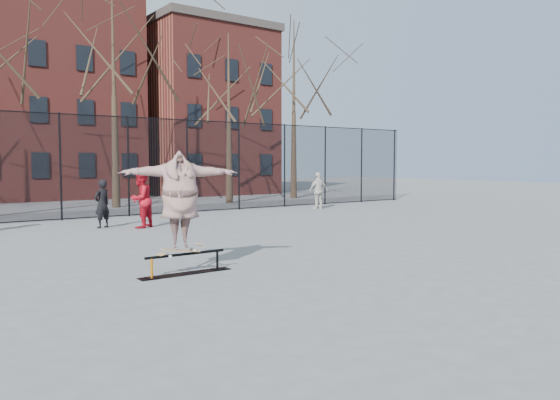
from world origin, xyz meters
TOP-DOWN VIEW (x-y plane):
  - ground at (0.00, 0.00)m, footprint 100.00×100.00m
  - skate_rail at (-2.10, 1.40)m, footprint 1.90×0.29m
  - skateboard at (-2.21, 1.40)m, footprint 0.81×0.19m
  - skater at (-2.21, 1.40)m, footprint 2.36×1.37m
  - bystander_black at (-0.95, 9.76)m, footprint 0.68×0.58m
  - bystander_red at (0.08, 9.02)m, footprint 1.17×1.11m
  - bystander_white at (9.47, 11.02)m, footprint 1.03×0.51m
  - fence at (-0.01, 13.00)m, footprint 34.03×0.07m
  - tree_row at (-0.25, 17.15)m, footprint 33.66×7.46m
  - rowhouses at (0.72, 26.00)m, footprint 29.00×7.00m

SIDE VIEW (x-z plane):
  - ground at x=0.00m, z-range 0.00..0.00m
  - skate_rail at x=-2.10m, z-range -0.05..0.37m
  - skateboard at x=-2.21m, z-range 0.42..0.51m
  - bystander_black at x=-0.95m, z-range 0.00..1.60m
  - bystander_white at x=9.47m, z-range 0.00..1.71m
  - bystander_red at x=0.08m, z-range 0.00..1.91m
  - skater at x=-2.21m, z-range 0.51..2.37m
  - fence at x=-0.01m, z-range 0.05..4.05m
  - rowhouses at x=0.72m, z-range -0.44..12.56m
  - tree_row at x=-0.25m, z-range 2.02..12.69m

